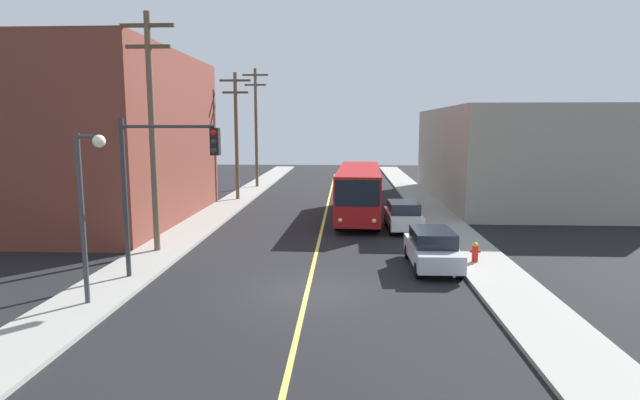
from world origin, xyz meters
The scene contains 15 objects.
ground_plane centered at (0.00, 0.00, 0.00)m, with size 120.00×120.00×0.00m, color black.
sidewalk_left centered at (-7.25, 10.00, 0.07)m, with size 2.50×90.00×0.15m, color gray.
sidewalk_right centered at (7.25, 10.00, 0.07)m, with size 2.50×90.00×0.15m, color gray.
lane_stripe_center centered at (0.00, 15.00, 0.01)m, with size 0.16×60.00×0.01m, color #D8CC4C.
building_left_brick centered at (-13.49, 13.21, 5.11)m, with size 10.00×16.03×10.22m.
building_right_warehouse centered at (14.49, 23.40, 3.60)m, with size 12.00×20.60×7.21m.
city_bus centered at (2.20, 15.17, 1.82)m, with size 3.02×12.23×3.20m.
parked_car_silver centered at (4.95, 3.36, 0.84)m, with size 1.87×4.42×1.62m.
parked_car_white centered at (4.62, 11.24, 0.84)m, with size 1.89×4.43×1.62m.
utility_pole_near centered at (-7.39, 5.28, 6.00)m, with size 2.40×0.28×10.68m.
utility_pole_mid centered at (-7.17, 22.23, 5.52)m, with size 2.40×0.28×9.76m.
utility_pole_far centered at (-7.10, 30.76, 6.16)m, with size 2.40×0.28×10.98m.
traffic_signal_left_corner centered at (-5.41, 1.08, 4.30)m, with size 3.75×0.48×6.00m.
street_lamp_left centered at (-6.83, -1.92, 3.74)m, with size 0.98×0.40×5.50m.
fire_hydrant centered at (6.85, 3.88, 0.58)m, with size 0.44×0.26×0.84m.
Camera 1 is at (1.35, -17.71, 5.88)m, focal length 28.95 mm.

